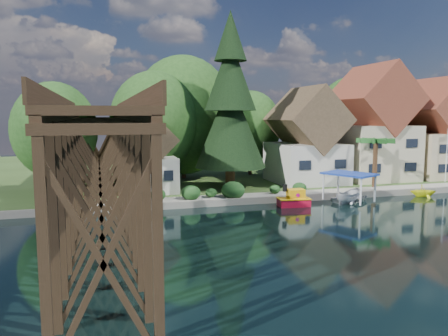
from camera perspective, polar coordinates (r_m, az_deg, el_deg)
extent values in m
plane|color=black|center=(34.66, 12.06, -6.96)|extent=(140.00, 140.00, 0.00)
cube|color=#2E481C|center=(66.08, -1.94, -0.02)|extent=(140.00, 52.00, 0.50)
cube|color=slate|center=(43.34, 11.76, -3.75)|extent=(60.00, 0.40, 0.62)
cube|color=gray|center=(45.37, 13.24, -3.03)|extent=(50.00, 2.60, 0.06)
cube|color=black|center=(14.25, -15.54, -10.55)|extent=(4.00, 0.36, 8.00)
cube|color=black|center=(17.33, -15.66, -7.42)|extent=(4.00, 0.36, 8.00)
cube|color=black|center=(20.45, -15.74, -5.25)|extent=(4.00, 0.36, 8.00)
cube|color=black|center=(23.59, -15.81, -3.65)|extent=(4.00, 0.36, 8.00)
cube|color=black|center=(26.75, -15.85, -2.42)|extent=(4.00, 0.36, 8.00)
cube|color=black|center=(29.91, -15.89, -1.46)|extent=(4.00, 0.36, 8.00)
cube|color=black|center=(33.08, -15.92, -0.68)|extent=(4.00, 0.36, 8.00)
cube|color=black|center=(36.26, -15.94, -0.04)|extent=(4.00, 0.36, 8.00)
cube|color=black|center=(39.44, -15.97, 0.50)|extent=(4.00, 0.36, 8.00)
cube|color=black|center=(42.62, -15.98, 0.96)|extent=(4.00, 0.36, 8.00)
cube|color=black|center=(45.81, -16.00, 1.36)|extent=(4.00, 0.36, 8.00)
cube|color=black|center=(48.99, -16.01, 1.70)|extent=(4.00, 0.36, 8.00)
cube|color=black|center=(52.18, -16.02, 2.00)|extent=(4.00, 0.36, 8.00)
cube|color=black|center=(55.37, -16.03, 2.27)|extent=(4.00, 0.36, 8.00)
cube|color=black|center=(35.65, -18.99, 6.27)|extent=(0.35, 44.00, 0.35)
cube|color=black|center=(35.66, -13.33, 6.46)|extent=(0.35, 44.00, 0.35)
cube|color=black|center=(35.61, -16.17, 6.85)|extent=(4.00, 44.00, 0.30)
cube|color=black|center=(35.67, -19.44, 7.62)|extent=(0.12, 44.00, 0.80)
cube|color=black|center=(35.68, -12.96, 7.83)|extent=(0.12, 44.00, 0.80)
cube|color=beige|center=(51.38, 10.63, 0.68)|extent=(7.50, 8.00, 4.50)
cube|color=#453625|center=(51.10, 10.75, 6.21)|extent=(7.64, 8.64, 7.64)
cube|color=black|center=(46.83, 10.56, 0.36)|extent=(1.35, 0.08, 1.00)
cube|color=black|center=(48.85, 14.97, 0.51)|extent=(1.35, 0.08, 1.00)
cube|color=#BAB091|center=(56.32, 18.64, 1.99)|extent=(8.50, 8.50, 6.50)
cube|color=#5F281C|center=(56.17, 18.89, 8.42)|extent=(8.65, 9.18, 8.65)
cube|color=black|center=(51.43, 19.18, 1.90)|extent=(1.53, 0.08, 1.00)
cube|color=black|center=(54.31, 23.29, 1.97)|extent=(1.53, 0.08, 1.00)
cube|color=tan|center=(61.55, 25.80, 1.59)|extent=(8.00, 8.00, 5.50)
cube|color=#5F281C|center=(61.35, 26.07, 6.83)|extent=(8.15, 8.64, 8.15)
cube|color=black|center=(57.05, 26.83, 1.44)|extent=(1.44, 0.08, 1.00)
cube|color=beige|center=(44.80, -9.51, -0.84)|extent=(5.00, 5.00, 3.50)
cube|color=#453625|center=(44.46, -9.60, 3.69)|extent=(5.09, 5.40, 5.09)
cube|color=black|center=(42.13, -11.01, -1.12)|extent=(0.90, 0.08, 1.00)
cube|color=black|center=(42.46, -7.24, -0.99)|extent=(0.90, 0.08, 1.00)
cylinder|color=#382314|center=(49.29, -8.97, 0.45)|extent=(0.50, 0.50, 4.50)
ellipsoid|color=#1F4318|center=(48.99, -9.08, 5.98)|extent=(4.40, 4.40, 5.06)
cylinder|color=#382314|center=(53.81, -5.28, 1.29)|extent=(0.50, 0.50, 4.95)
ellipsoid|color=#1F4318|center=(53.56, -5.34, 6.86)|extent=(5.00, 5.00, 5.75)
cylinder|color=#382314|center=(57.17, 3.43, 1.18)|extent=(0.50, 0.50, 4.05)
ellipsoid|color=#1F4318|center=(56.90, 3.46, 5.47)|extent=(4.00, 4.00, 4.60)
cylinder|color=#382314|center=(63.73, 16.25, 1.71)|extent=(0.50, 0.50, 4.50)
ellipsoid|color=#1F4318|center=(63.50, 16.40, 5.98)|extent=(4.60, 4.60, 5.29)
cylinder|color=#382314|center=(65.29, 24.07, 1.10)|extent=(0.50, 0.50, 3.60)
ellipsoid|color=#1F4318|center=(65.05, 24.24, 4.43)|extent=(3.80, 3.80, 4.37)
cylinder|color=#382314|center=(45.15, -21.01, -0.80)|extent=(0.50, 0.50, 4.05)
ellipsoid|color=#1F4318|center=(44.81, -21.25, 4.63)|extent=(4.00, 4.00, 4.60)
ellipsoid|color=#153B16|center=(40.24, -4.35, -3.06)|extent=(1.98, 1.98, 1.53)
ellipsoid|color=#153B16|center=(41.00, -1.70, -3.10)|extent=(1.54, 1.54, 1.19)
ellipsoid|color=#153B16|center=(41.02, 1.19, -2.73)|extent=(2.20, 2.20, 1.70)
ellipsoid|color=#153B16|center=(39.96, -8.63, -3.31)|extent=(1.76, 1.76, 1.36)
ellipsoid|color=#153B16|center=(43.14, 6.67, -2.64)|extent=(1.54, 1.54, 1.19)
ellipsoid|color=#153B16|center=(43.88, 9.84, -2.42)|extent=(1.76, 1.76, 1.36)
cylinder|color=#382314|center=(46.32, 0.82, -0.56)|extent=(1.02, 1.02, 3.39)
cone|color=black|center=(45.94, 0.83, 5.74)|extent=(7.46, 7.46, 9.05)
cone|color=black|center=(46.12, 0.84, 12.08)|extent=(5.43, 5.43, 7.35)
cone|color=black|center=(46.64, 0.85, 16.93)|extent=(3.39, 3.39, 5.09)
cylinder|color=#382314|center=(49.29, 19.11, 0.34)|extent=(0.48, 0.48, 4.81)
ellipsoid|color=#174517|center=(49.07, 19.23, 3.39)|extent=(4.85, 4.85, 1.09)
cylinder|color=white|center=(56.66, 27.07, 1.48)|extent=(0.09, 0.09, 6.21)
cube|color=#B80C28|center=(40.20, 9.08, -4.50)|extent=(2.93, 1.77, 0.74)
cube|color=#E6A40C|center=(40.12, 9.09, -3.94)|extent=(3.03, 1.87, 0.09)
cube|color=#E6A40C|center=(40.11, 9.35, -3.38)|extent=(1.59, 1.26, 0.93)
cylinder|color=black|center=(39.68, 7.97, -2.59)|extent=(0.41, 0.41, 0.65)
cylinder|color=#9F0C60|center=(39.58, 9.63, -3.53)|extent=(0.34, 0.11, 0.33)
cylinder|color=#9F0C60|center=(40.65, 9.08, -3.24)|extent=(0.34, 0.11, 0.33)
cylinder|color=#9F0C60|center=(40.36, 10.34, -3.34)|extent=(0.11, 0.34, 0.33)
imported|color=silver|center=(43.54, 16.33, -3.69)|extent=(4.53, 3.59, 0.84)
imported|color=silver|center=(42.54, 15.96, -3.54)|extent=(3.84, 2.83, 1.40)
cube|color=#1A3AAA|center=(42.22, 16.05, -0.74)|extent=(4.75, 5.38, 0.17)
cylinder|color=white|center=(42.53, 19.13, -2.51)|extent=(0.17, 0.17, 2.52)
cylinder|color=white|center=(44.48, 14.69, -1.96)|extent=(0.17, 0.17, 2.52)
cylinder|color=white|center=(40.35, 17.43, -2.94)|extent=(0.17, 0.17, 2.52)
cylinder|color=white|center=(42.40, 12.85, -2.33)|extent=(0.17, 0.17, 2.52)
imported|color=yellow|center=(48.73, 24.58, -2.62)|extent=(3.13, 2.89, 1.37)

